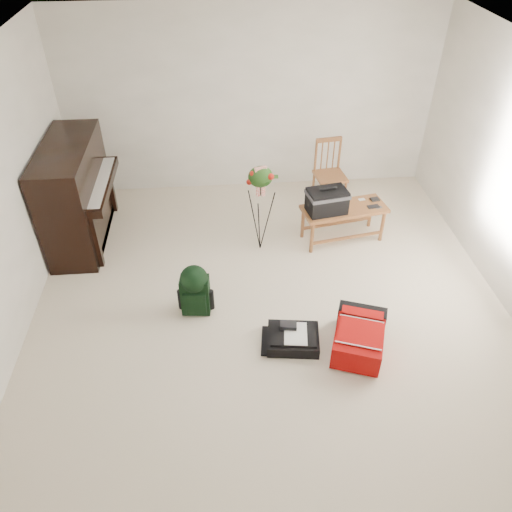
{
  "coord_description": "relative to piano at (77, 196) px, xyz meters",
  "views": [
    {
      "loc": [
        -0.49,
        -3.72,
        3.74
      ],
      "look_at": [
        -0.13,
        0.35,
        0.52
      ],
      "focal_mm": 35.0,
      "sensor_mm": 36.0,
      "label": 1
    }
  ],
  "objects": [
    {
      "name": "wall_back",
      "position": [
        2.19,
        1.15,
        0.65
      ],
      "size": [
        5.0,
        0.04,
        2.5
      ],
      "primitive_type": "cube",
      "color": "white",
      "rests_on": "floor"
    },
    {
      "name": "black_duffel",
      "position": [
        2.35,
        -2.01,
        -0.52
      ],
      "size": [
        0.55,
        0.46,
        0.21
      ],
      "rotation": [
        0.0,
        0.0,
        -0.13
      ],
      "color": "black",
      "rests_on": "floor"
    },
    {
      "name": "dining_chair",
      "position": [
        3.22,
        0.56,
        -0.16
      ],
      "size": [
        0.44,
        0.44,
        0.9
      ],
      "rotation": [
        0.0,
        0.0,
        0.13
      ],
      "color": "#9A5A32",
      "rests_on": "floor"
    },
    {
      "name": "floor",
      "position": [
        2.19,
        -1.6,
        -0.6
      ],
      "size": [
        5.0,
        5.5,
        0.01
      ],
      "primitive_type": "cube",
      "color": "beige",
      "rests_on": "ground"
    },
    {
      "name": "ceiling",
      "position": [
        2.19,
        -1.6,
        1.9
      ],
      "size": [
        5.0,
        5.5,
        0.01
      ],
      "primitive_type": "cube",
      "color": "white",
      "rests_on": "wall_back"
    },
    {
      "name": "green_backpack",
      "position": [
        1.4,
        -1.47,
        -0.28
      ],
      "size": [
        0.31,
        0.29,
        0.58
      ],
      "rotation": [
        0.0,
        0.0,
        -0.1
      ],
      "color": "black",
      "rests_on": "floor"
    },
    {
      "name": "bench",
      "position": [
        3.04,
        -0.33,
        -0.04
      ],
      "size": [
        1.08,
        0.59,
        0.79
      ],
      "rotation": [
        0.0,
        0.0,
        0.18
      ],
      "color": "#9A5A32",
      "rests_on": "floor"
    },
    {
      "name": "flower_stand",
      "position": [
        2.18,
        -0.43,
        -0.04
      ],
      "size": [
        0.45,
        0.45,
        1.16
      ],
      "rotation": [
        0.0,
        0.0,
        0.28
      ],
      "color": "black",
      "rests_on": "floor"
    },
    {
      "name": "piano",
      "position": [
        0.0,
        0.0,
        0.0
      ],
      "size": [
        0.71,
        1.5,
        1.25
      ],
      "color": "black",
      "rests_on": "floor"
    },
    {
      "name": "red_suitcase",
      "position": [
        2.97,
        -2.08,
        -0.45
      ],
      "size": [
        0.65,
        0.8,
        0.29
      ],
      "rotation": [
        0.0,
        0.0,
        -0.35
      ],
      "color": "#A30907",
      "rests_on": "floor"
    }
  ]
}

